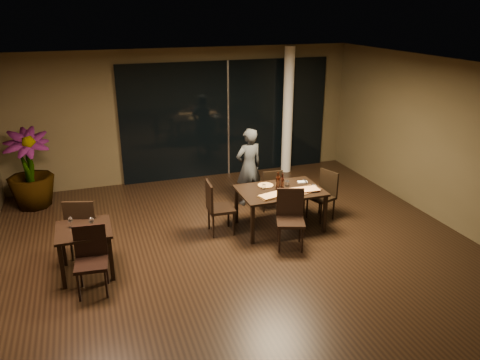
# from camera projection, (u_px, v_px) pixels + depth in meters

# --- Properties ---
(ground) EXTENTS (8.00, 8.00, 0.00)m
(ground) POSITION_uv_depth(u_px,v_px,m) (242.00, 256.00, 7.67)
(ground) COLOR black
(ground) RESTS_ON ground
(wall_back) EXTENTS (8.00, 0.10, 3.00)m
(wall_back) POSITION_uv_depth(u_px,v_px,m) (185.00, 115.00, 10.73)
(wall_back) COLOR #443A24
(wall_back) RESTS_ON ground
(wall_front) EXTENTS (8.00, 0.10, 3.00)m
(wall_front) POSITION_uv_depth(u_px,v_px,m) (416.00, 338.00, 3.55)
(wall_front) COLOR #443A24
(wall_front) RESTS_ON ground
(wall_right) EXTENTS (0.10, 8.00, 3.00)m
(wall_right) POSITION_uv_depth(u_px,v_px,m) (456.00, 146.00, 8.36)
(wall_right) COLOR #443A24
(wall_right) RESTS_ON ground
(ceiling) EXTENTS (8.00, 8.00, 0.04)m
(ceiling) POSITION_uv_depth(u_px,v_px,m) (242.00, 69.00, 6.61)
(ceiling) COLOR silver
(ceiling) RESTS_ON wall_back
(window_panel) EXTENTS (5.00, 0.06, 2.70)m
(window_panel) POSITION_uv_depth(u_px,v_px,m) (228.00, 119.00, 11.01)
(window_panel) COLOR black
(window_panel) RESTS_ON ground
(column) EXTENTS (0.24, 0.24, 3.00)m
(column) POSITION_uv_depth(u_px,v_px,m) (288.00, 111.00, 11.10)
(column) COLOR silver
(column) RESTS_ON ground
(main_table) EXTENTS (1.50, 1.00, 0.75)m
(main_table) POSITION_uv_depth(u_px,v_px,m) (280.00, 193.00, 8.44)
(main_table) COLOR black
(main_table) RESTS_ON ground
(side_table) EXTENTS (0.80, 0.80, 0.75)m
(side_table) POSITION_uv_depth(u_px,v_px,m) (84.00, 236.00, 6.99)
(side_table) COLOR black
(side_table) RESTS_ON ground
(chair_main_far) EXTENTS (0.42, 0.42, 0.86)m
(chair_main_far) POSITION_uv_depth(u_px,v_px,m) (271.00, 187.00, 9.25)
(chair_main_far) COLOR black
(chair_main_far) RESTS_ON ground
(chair_main_near) EXTENTS (0.59, 0.59, 0.99)m
(chair_main_near) POSITION_uv_depth(u_px,v_px,m) (290.00, 215.00, 7.86)
(chair_main_near) COLOR black
(chair_main_near) RESTS_ON ground
(chair_main_left) EXTENTS (0.47, 0.47, 0.98)m
(chair_main_left) POSITION_uv_depth(u_px,v_px,m) (216.00, 205.00, 8.27)
(chair_main_left) COLOR black
(chair_main_left) RESTS_ON ground
(chair_main_right) EXTENTS (0.55, 0.55, 0.94)m
(chair_main_right) POSITION_uv_depth(u_px,v_px,m) (324.00, 192.00, 8.89)
(chair_main_right) COLOR black
(chair_main_right) RESTS_ON ground
(chair_side_far) EXTENTS (0.60, 0.60, 1.04)m
(chair_side_far) POSITION_uv_depth(u_px,v_px,m) (83.00, 225.00, 7.45)
(chair_side_far) COLOR black
(chair_side_far) RESTS_ON ground
(chair_side_near) EXTENTS (0.49, 0.49, 0.97)m
(chair_side_near) POSITION_uv_depth(u_px,v_px,m) (91.00, 256.00, 6.61)
(chair_side_near) COLOR black
(chair_side_near) RESTS_ON ground
(diner) EXTENTS (0.60, 0.46, 1.60)m
(diner) POSITION_uv_depth(u_px,v_px,m) (249.00, 167.00, 9.44)
(diner) COLOR #2B2E30
(diner) RESTS_ON ground
(potted_plant) EXTENTS (0.97, 0.97, 1.60)m
(potted_plant) POSITION_uv_depth(u_px,v_px,m) (29.00, 169.00, 9.30)
(potted_plant) COLOR #1D531B
(potted_plant) RESTS_ON ground
(pizza_board_left) EXTENTS (0.55, 0.35, 0.01)m
(pizza_board_left) POSITION_uv_depth(u_px,v_px,m) (273.00, 196.00, 8.11)
(pizza_board_left) COLOR #452D16
(pizza_board_left) RESTS_ON main_table
(pizza_board_right) EXTENTS (0.69, 0.49, 0.01)m
(pizza_board_right) POSITION_uv_depth(u_px,v_px,m) (304.00, 191.00, 8.34)
(pizza_board_right) COLOR #432915
(pizza_board_right) RESTS_ON main_table
(oblong_pizza_left) EXTENTS (0.50, 0.32, 0.02)m
(oblong_pizza_left) POSITION_uv_depth(u_px,v_px,m) (273.00, 195.00, 8.10)
(oblong_pizza_left) COLOR #681309
(oblong_pizza_left) RESTS_ON pizza_board_left
(oblong_pizza_right) EXTENTS (0.53, 0.27, 0.02)m
(oblong_pizza_right) POSITION_uv_depth(u_px,v_px,m) (304.00, 190.00, 8.34)
(oblong_pizza_right) COLOR #670A09
(oblong_pizza_right) RESTS_ON pizza_board_right
(round_pizza) EXTENTS (0.28, 0.28, 0.01)m
(round_pizza) POSITION_uv_depth(u_px,v_px,m) (266.00, 186.00, 8.58)
(round_pizza) COLOR #C33D15
(round_pizza) RESTS_ON main_table
(bottle_a) EXTENTS (0.07, 0.07, 0.32)m
(bottle_a) POSITION_uv_depth(u_px,v_px,m) (278.00, 181.00, 8.35)
(bottle_a) COLOR black
(bottle_a) RESTS_ON main_table
(bottle_b) EXTENTS (0.07, 0.07, 0.31)m
(bottle_b) POSITION_uv_depth(u_px,v_px,m) (282.00, 182.00, 8.35)
(bottle_b) COLOR black
(bottle_b) RESTS_ON main_table
(bottle_c) EXTENTS (0.06, 0.06, 0.30)m
(bottle_c) POSITION_uv_depth(u_px,v_px,m) (278.00, 180.00, 8.47)
(bottle_c) COLOR black
(bottle_c) RESTS_ON main_table
(tumbler_left) EXTENTS (0.07, 0.07, 0.09)m
(tumbler_left) POSITION_uv_depth(u_px,v_px,m) (264.00, 187.00, 8.43)
(tumbler_left) COLOR white
(tumbler_left) RESTS_ON main_table
(tumbler_right) EXTENTS (0.08, 0.08, 0.10)m
(tumbler_right) POSITION_uv_depth(u_px,v_px,m) (287.00, 183.00, 8.57)
(tumbler_right) COLOR white
(tumbler_right) RESTS_ON main_table
(napkin_near) EXTENTS (0.18, 0.10, 0.01)m
(napkin_near) POSITION_uv_depth(u_px,v_px,m) (311.00, 186.00, 8.54)
(napkin_near) COLOR white
(napkin_near) RESTS_ON main_table
(napkin_far) EXTENTS (0.20, 0.13, 0.01)m
(napkin_far) POSITION_uv_depth(u_px,v_px,m) (302.00, 182.00, 8.76)
(napkin_far) COLOR silver
(napkin_far) RESTS_ON main_table
(wine_glass_a) EXTENTS (0.07, 0.07, 0.16)m
(wine_glass_a) POSITION_uv_depth(u_px,v_px,m) (71.00, 223.00, 6.96)
(wine_glass_a) COLOR white
(wine_glass_a) RESTS_ON side_table
(wine_glass_b) EXTENTS (0.08, 0.08, 0.18)m
(wine_glass_b) POSITION_uv_depth(u_px,v_px,m) (92.00, 223.00, 6.91)
(wine_glass_b) COLOR white
(wine_glass_b) RESTS_ON side_table
(side_napkin) EXTENTS (0.20, 0.15, 0.01)m
(side_napkin) POSITION_uv_depth(u_px,v_px,m) (87.00, 232.00, 6.82)
(side_napkin) COLOR white
(side_napkin) RESTS_ON side_table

